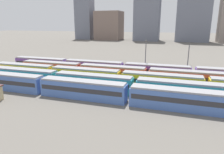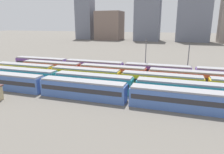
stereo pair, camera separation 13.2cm
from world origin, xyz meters
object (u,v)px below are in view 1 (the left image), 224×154
(train_track_3, at_px, (186,78))
(train_track_4, at_px, (157,71))
(catenary_pole_1, at_px, (188,59))
(train_track_1, at_px, (182,90))
(catenary_pole_3, at_px, (146,55))
(train_track_2, at_px, (161,82))

(train_track_3, xyz_separation_m, train_track_4, (-7.58, 5.20, 0.00))
(catenary_pole_1, bearing_deg, train_track_3, -92.83)
(train_track_1, relative_size, catenary_pole_1, 9.88)
(train_track_1, distance_m, catenary_pole_3, 21.81)
(train_track_1, bearing_deg, catenary_pole_3, 118.43)
(train_track_4, bearing_deg, train_track_3, -34.46)
(catenary_pole_1, xyz_separation_m, catenary_pole_3, (-11.75, 0.31, 0.56))
(train_track_4, xyz_separation_m, catenary_pole_3, (-3.77, 3.27, 3.93))
(train_track_2, height_order, catenary_pole_3, catenary_pole_3)
(train_track_2, xyz_separation_m, train_track_4, (-2.01, 10.40, 0.00))
(train_track_1, xyz_separation_m, train_track_4, (-6.44, 15.60, 0.00))
(catenary_pole_3, bearing_deg, train_track_4, -40.89)
(train_track_2, distance_m, train_track_4, 10.59)
(catenary_pole_1, bearing_deg, train_track_1, -94.74)
(train_track_2, xyz_separation_m, catenary_pole_1, (5.97, 13.36, 3.37))
(train_track_1, xyz_separation_m, catenary_pole_3, (-10.21, 18.87, 3.93))
(catenary_pole_1, height_order, catenary_pole_3, catenary_pole_3)
(train_track_3, bearing_deg, train_track_2, -136.94)
(train_track_4, height_order, catenary_pole_1, catenary_pole_1)
(train_track_1, bearing_deg, train_track_3, 83.76)
(train_track_2, bearing_deg, train_track_4, 100.95)
(train_track_1, height_order, train_track_3, same)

